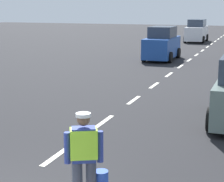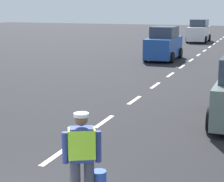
{
  "view_description": "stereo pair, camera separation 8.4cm",
  "coord_description": "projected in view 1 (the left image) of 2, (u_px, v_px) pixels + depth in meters",
  "views": [
    {
      "loc": [
        4.29,
        -5.14,
        3.42
      ],
      "look_at": [
        0.47,
        5.11,
        1.1
      ],
      "focal_mm": 64.33,
      "sensor_mm": 36.0,
      "label": 1
    },
    {
      "loc": [
        4.37,
        -5.11,
        3.42
      ],
      "look_at": [
        0.47,
        5.11,
        1.1
      ],
      "focal_mm": 64.33,
      "sensor_mm": 36.0,
      "label": 2
    }
  ],
  "objects": [
    {
      "name": "lane_center_line",
      "position": [
        200.0,
        53.0,
        29.98
      ],
      "size": [
        0.14,
        46.4,
        0.01
      ],
      "color": "silver",
      "rests_on": "ground"
    },
    {
      "name": "car_oncoming_second",
      "position": [
        162.0,
        44.0,
        25.86
      ],
      "size": [
        1.89,
        4.02,
        2.14
      ],
      "color": "#1E4799",
      "rests_on": "ground"
    },
    {
      "name": "ground_plane",
      "position": [
        190.0,
        60.0,
        26.13
      ],
      "size": [
        96.0,
        96.0,
        0.0
      ],
      "primitive_type": "plane",
      "color": "black"
    },
    {
      "name": "road_worker",
      "position": [
        85.0,
        155.0,
        6.86
      ],
      "size": [
        0.66,
        0.58,
        1.67
      ],
      "color": "#383D4C",
      "rests_on": "ground"
    },
    {
      "name": "car_oncoming_third",
      "position": [
        197.0,
        31.0,
        38.85
      ],
      "size": [
        1.92,
        4.25,
        2.17
      ],
      "color": "silver",
      "rests_on": "ground"
    }
  ]
}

